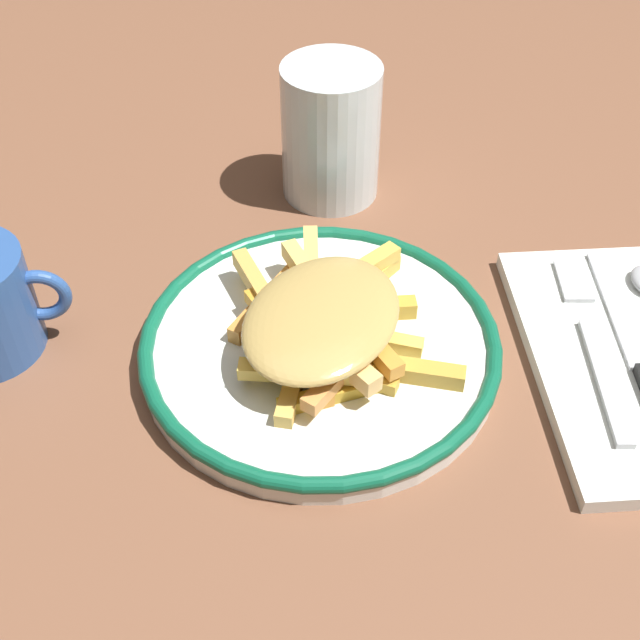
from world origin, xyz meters
name	(u,v)px	position (x,y,z in m)	size (l,w,h in m)	color
ground_plane	(320,356)	(0.00, 0.00, 0.00)	(2.60, 2.60, 0.00)	brown
plate	(320,345)	(0.00, 0.00, 0.01)	(0.25, 0.25, 0.02)	white
fries_heap	(327,323)	(0.00, 0.00, 0.04)	(0.16, 0.18, 0.04)	gold
napkin	(634,361)	(0.21, -0.03, 0.01)	(0.14, 0.23, 0.01)	white
fork	(593,343)	(0.19, -0.02, 0.01)	(0.04, 0.18, 0.01)	silver
water_glass	(331,132)	(0.03, 0.20, 0.06)	(0.08, 0.08, 0.11)	silver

